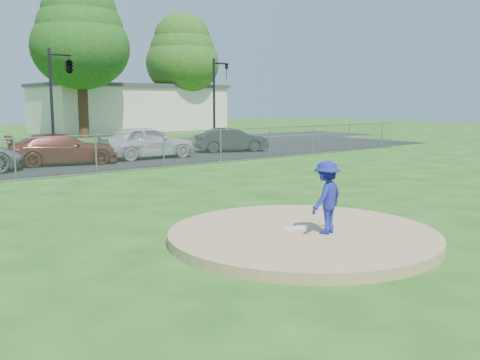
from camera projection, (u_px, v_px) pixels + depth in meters
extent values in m
plane|color=#1C5211|center=(94.00, 182.00, 18.43)|extent=(120.00, 120.00, 0.00)
cylinder|color=tan|center=(303.00, 235.00, 10.74)|extent=(5.40, 5.40, 0.20)
cube|color=white|center=(296.00, 228.00, 10.88)|extent=(0.60, 0.15, 0.04)
cube|color=gray|center=(71.00, 156.00, 19.86)|extent=(40.00, 0.06, 1.50)
cube|color=black|center=(32.00, 165.00, 23.42)|extent=(50.00, 8.00, 0.01)
cube|color=beige|center=(129.00, 110.00, 49.62)|extent=(16.00, 9.00, 4.00)
cube|color=#3F3F42|center=(129.00, 86.00, 49.31)|extent=(16.40, 9.40, 0.30)
cylinder|color=#392014|center=(83.00, 108.00, 40.61)|extent=(0.76, 0.76, 4.55)
ellipsoid|color=#184D14|center=(81.00, 48.00, 39.96)|extent=(7.28, 7.28, 6.19)
ellipsoid|color=#184D14|center=(80.00, 30.00, 39.77)|extent=(6.41, 6.41, 5.45)
ellipsoid|color=#184D14|center=(79.00, 13.00, 39.58)|extent=(5.53, 5.53, 4.70)
cylinder|color=#3A2515|center=(183.00, 109.00, 49.80)|extent=(0.74, 0.74, 4.20)
ellipsoid|color=#215215|center=(183.00, 64.00, 49.20)|extent=(6.72, 6.72, 5.71)
ellipsoid|color=#215215|center=(182.00, 51.00, 49.03)|extent=(5.91, 5.91, 5.03)
ellipsoid|color=#215215|center=(182.00, 37.00, 48.85)|extent=(5.11, 5.11, 4.34)
cylinder|color=black|center=(52.00, 101.00, 29.11)|extent=(0.16, 0.16, 5.60)
cylinder|color=black|center=(60.00, 55.00, 29.12)|extent=(1.20, 0.12, 0.12)
imported|color=black|center=(69.00, 64.00, 29.49)|extent=(0.53, 2.48, 1.00)
cylinder|color=black|center=(214.00, 101.00, 35.97)|extent=(0.16, 0.16, 5.60)
cylinder|color=black|center=(221.00, 63.00, 35.98)|extent=(1.20, 0.12, 0.12)
imported|color=black|center=(227.00, 71.00, 36.35)|extent=(0.16, 0.20, 1.00)
imported|color=navy|center=(326.00, 197.00, 10.43)|extent=(1.03, 0.74, 1.43)
imported|color=maroon|center=(63.00, 149.00, 23.51)|extent=(5.00, 2.95, 1.36)
imported|color=silver|center=(147.00, 142.00, 26.04)|extent=(4.76, 2.11, 1.59)
imported|color=#252528|center=(231.00, 140.00, 29.66)|extent=(4.20, 2.77, 1.31)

